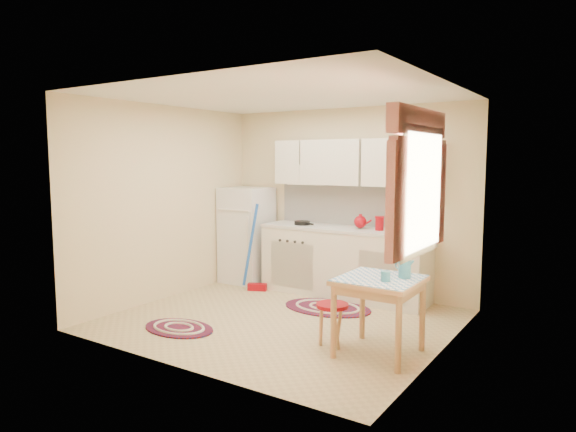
% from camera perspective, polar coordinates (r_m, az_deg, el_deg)
% --- Properties ---
extents(room_shell, '(3.64, 3.60, 2.52)m').
position_cam_1_polar(room_shell, '(5.77, 1.87, 4.17)').
color(room_shell, tan).
rests_on(room_shell, ground).
extents(fridge, '(0.65, 0.60, 1.40)m').
position_cam_1_polar(fridge, '(7.60, -4.60, -2.11)').
color(fridge, silver).
rests_on(fridge, ground).
extents(broom, '(0.30, 0.22, 1.20)m').
position_cam_1_polar(broom, '(7.07, -3.47, -3.56)').
color(broom, blue).
rests_on(broom, ground).
extents(base_cabinets, '(2.25, 0.60, 0.88)m').
position_cam_1_polar(base_cabinets, '(6.85, 6.20, -5.27)').
color(base_cabinets, beige).
rests_on(base_cabinets, ground).
extents(countertop, '(2.27, 0.62, 0.04)m').
position_cam_1_polar(countertop, '(6.77, 6.25, -1.45)').
color(countertop, beige).
rests_on(countertop, base_cabinets).
extents(frying_pan, '(0.28, 0.28, 0.05)m').
position_cam_1_polar(frying_pan, '(7.02, 1.59, -0.77)').
color(frying_pan, black).
rests_on(frying_pan, countertop).
extents(red_kettle, '(0.22, 0.21, 0.18)m').
position_cam_1_polar(red_kettle, '(6.66, 8.04, -0.65)').
color(red_kettle, maroon).
rests_on(red_kettle, countertop).
extents(red_canister, '(0.12, 0.12, 0.16)m').
position_cam_1_polar(red_canister, '(6.55, 10.13, -0.89)').
color(red_canister, maroon).
rests_on(red_canister, countertop).
extents(table, '(0.72, 0.72, 0.72)m').
position_cam_1_polar(table, '(4.92, 10.06, -10.94)').
color(table, tan).
rests_on(table, ground).
extents(stool, '(0.37, 0.37, 0.42)m').
position_cam_1_polar(stool, '(5.12, 4.92, -11.94)').
color(stool, maroon).
rests_on(stool, ground).
extents(coffee_pot, '(0.17, 0.15, 0.28)m').
position_cam_1_polar(coffee_pot, '(4.84, 12.84, -5.18)').
color(coffee_pot, teal).
rests_on(coffee_pot, table).
extents(mug, '(0.11, 0.11, 0.10)m').
position_cam_1_polar(mug, '(4.69, 10.78, -6.64)').
color(mug, teal).
rests_on(mug, table).
extents(rug_center, '(1.15, 0.82, 0.02)m').
position_cam_1_polar(rug_center, '(6.38, 4.40, -10.11)').
color(rug_center, maroon).
rests_on(rug_center, ground).
extents(rug_left, '(0.84, 0.56, 0.02)m').
position_cam_1_polar(rug_left, '(5.76, -12.03, -12.09)').
color(rug_left, maroon).
rests_on(rug_left, ground).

